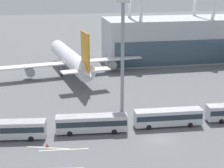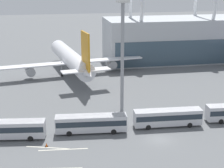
{
  "view_description": "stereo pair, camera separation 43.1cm",
  "coord_description": "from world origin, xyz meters",
  "px_view_note": "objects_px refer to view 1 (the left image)",
  "views": [
    {
      "loc": [
        -18.82,
        -52.54,
        27.62
      ],
      "look_at": [
        -4.63,
        21.5,
        4.0
      ],
      "focal_mm": 55.0,
      "sensor_mm": 36.0,
      "label": 1
    },
    {
      "loc": [
        -18.4,
        -52.62,
        27.62
      ],
      "look_at": [
        -4.63,
        21.5,
        4.0
      ],
      "focal_mm": 55.0,
      "sensor_mm": 36.0,
      "label": 2
    }
  ],
  "objects_px": {
    "shuttle_bus_2": "(92,123)",
    "traffic_cone_1": "(47,145)",
    "shuttle_bus_1": "(8,129)",
    "floodlight_mast": "(123,47)",
    "shuttle_bus_3": "(168,116)",
    "airliner_at_gate_near": "(71,59)"
  },
  "relations": [
    {
      "from": "shuttle_bus_2",
      "to": "traffic_cone_1",
      "type": "xyz_separation_m",
      "value": [
        -8.21,
        -4.14,
        -1.64
      ]
    },
    {
      "from": "shuttle_bus_1",
      "to": "shuttle_bus_2",
      "type": "xyz_separation_m",
      "value": [
        14.83,
        -0.1,
        0.0
      ]
    },
    {
      "from": "shuttle_bus_2",
      "to": "floodlight_mast",
      "type": "distance_m",
      "value": 17.31
    },
    {
      "from": "shuttle_bus_1",
      "to": "traffic_cone_1",
      "type": "bearing_deg",
      "value": -25.27
    },
    {
      "from": "shuttle_bus_1",
      "to": "shuttle_bus_3",
      "type": "relative_size",
      "value": 1.01
    },
    {
      "from": "shuttle_bus_2",
      "to": "shuttle_bus_3",
      "type": "bearing_deg",
      "value": 5.58
    },
    {
      "from": "traffic_cone_1",
      "to": "floodlight_mast",
      "type": "bearing_deg",
      "value": 40.74
    },
    {
      "from": "shuttle_bus_1",
      "to": "shuttle_bus_3",
      "type": "height_order",
      "value": "same"
    },
    {
      "from": "shuttle_bus_2",
      "to": "floodlight_mast",
      "type": "xyz_separation_m",
      "value": [
        7.89,
        9.73,
        11.94
      ]
    },
    {
      "from": "shuttle_bus_2",
      "to": "floodlight_mast",
      "type": "height_order",
      "value": "floodlight_mast"
    },
    {
      "from": "shuttle_bus_2",
      "to": "traffic_cone_1",
      "type": "bearing_deg",
      "value": -148.09
    },
    {
      "from": "airliner_at_gate_near",
      "to": "shuttle_bus_2",
      "type": "height_order",
      "value": "airliner_at_gate_near"
    },
    {
      "from": "floodlight_mast",
      "to": "traffic_cone_1",
      "type": "height_order",
      "value": "floodlight_mast"
    },
    {
      "from": "airliner_at_gate_near",
      "to": "shuttle_bus_1",
      "type": "bearing_deg",
      "value": 150.83
    },
    {
      "from": "shuttle_bus_1",
      "to": "floodlight_mast",
      "type": "distance_m",
      "value": 27.42
    },
    {
      "from": "shuttle_bus_1",
      "to": "floodlight_mast",
      "type": "height_order",
      "value": "floodlight_mast"
    },
    {
      "from": "shuttle_bus_3",
      "to": "shuttle_bus_2",
      "type": "bearing_deg",
      "value": -176.35
    },
    {
      "from": "airliner_at_gate_near",
      "to": "shuttle_bus_3",
      "type": "distance_m",
      "value": 42.77
    },
    {
      "from": "airliner_at_gate_near",
      "to": "floodlight_mast",
      "type": "relative_size",
      "value": 1.84
    },
    {
      "from": "shuttle_bus_3",
      "to": "floodlight_mast",
      "type": "bearing_deg",
      "value": 129.03
    },
    {
      "from": "shuttle_bus_3",
      "to": "traffic_cone_1",
      "type": "xyz_separation_m",
      "value": [
        -23.04,
        -4.24,
        -1.64
      ]
    },
    {
      "from": "airliner_at_gate_near",
      "to": "traffic_cone_1",
      "type": "relative_size",
      "value": 64.46
    }
  ]
}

